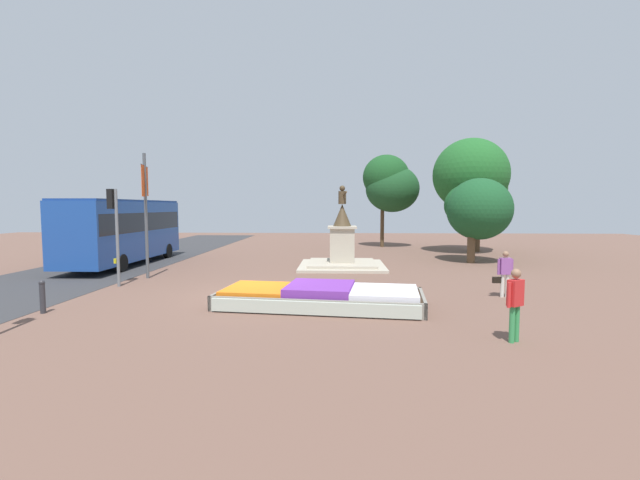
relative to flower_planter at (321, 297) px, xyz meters
name	(u,v)px	position (x,y,z in m)	size (l,w,h in m)	color
ground_plane	(253,296)	(-2.54, 1.52, -0.30)	(74.77, 74.77, 0.00)	brown
flower_planter	(321,297)	(0.00, 0.00, 0.00)	(6.94, 3.49, 0.71)	#38281C
statue_monument	(342,250)	(0.80, 9.13, 0.61)	(4.53, 4.53, 4.38)	#B4A995
traffic_light_mid_block	(114,220)	(-8.48, 3.17, 2.41)	(0.42, 0.31, 3.96)	slate
banner_pole	(146,210)	(-8.10, 5.19, 2.80)	(0.20, 1.09, 5.64)	#4C5156
city_bus	(124,228)	(-11.39, 9.65, 1.77)	(2.63, 9.85, 3.62)	#1E4799
pedestrian_with_handbag	(505,271)	(6.54, 1.69, 0.64)	(0.73, 0.24, 1.67)	beige
pedestrian_near_planter	(515,300)	(4.78, -3.52, 0.74)	(0.49, 0.39, 1.78)	#338C4C
kerb_bollard_mid_a	(42,296)	(-8.46, -1.25, 0.24)	(0.18, 0.18, 1.03)	#2D2D33
park_tree_far_left	(476,208)	(8.66, 11.62, 2.88)	(3.73, 4.02, 4.90)	brown
park_tree_behind_statue	(390,184)	(4.72, 20.88, 4.79)	(4.49, 3.90, 7.40)	#4C3823
park_tree_far_right	(472,181)	(10.06, 17.06, 4.78)	(5.52, 6.62, 7.96)	#4C3823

